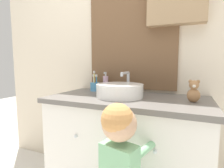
{
  "coord_description": "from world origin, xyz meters",
  "views": [
    {
      "loc": [
        0.41,
        -0.93,
        1.09
      ],
      "look_at": [
        -0.1,
        0.25,
        0.95
      ],
      "focal_mm": 28.0,
      "sensor_mm": 36.0,
      "label": 1
    }
  ],
  "objects_px": {
    "sink_basin": "(120,90)",
    "soap_dispenser": "(106,83)",
    "toothbrush_holder": "(95,86)",
    "teddy_bear": "(194,92)"
  },
  "relations": [
    {
      "from": "soap_dispenser",
      "to": "teddy_bear",
      "type": "bearing_deg",
      "value": -15.9
    },
    {
      "from": "sink_basin",
      "to": "soap_dispenser",
      "type": "bearing_deg",
      "value": 135.46
    },
    {
      "from": "sink_basin",
      "to": "soap_dispenser",
      "type": "xyz_separation_m",
      "value": [
        -0.23,
        0.22,
        0.02
      ]
    },
    {
      "from": "soap_dispenser",
      "to": "sink_basin",
      "type": "bearing_deg",
      "value": -44.54
    },
    {
      "from": "toothbrush_holder",
      "to": "soap_dispenser",
      "type": "distance_m",
      "value": 0.1
    },
    {
      "from": "sink_basin",
      "to": "toothbrush_holder",
      "type": "height_order",
      "value": "sink_basin"
    },
    {
      "from": "toothbrush_holder",
      "to": "teddy_bear",
      "type": "relative_size",
      "value": 1.27
    },
    {
      "from": "soap_dispenser",
      "to": "teddy_bear",
      "type": "relative_size",
      "value": 1.2
    },
    {
      "from": "sink_basin",
      "to": "toothbrush_holder",
      "type": "xyz_separation_m",
      "value": [
        -0.32,
        0.19,
        -0.01
      ]
    },
    {
      "from": "toothbrush_holder",
      "to": "soap_dispenser",
      "type": "xyz_separation_m",
      "value": [
        0.09,
        0.04,
        0.03
      ]
    }
  ]
}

